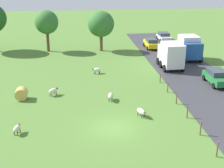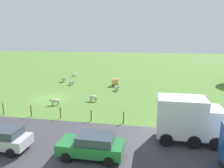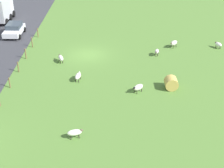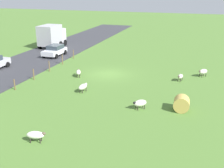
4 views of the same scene
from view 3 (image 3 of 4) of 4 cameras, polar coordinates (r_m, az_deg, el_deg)
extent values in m
plane|color=#517A33|center=(39.48, -4.01, 4.86)|extent=(160.00, 160.00, 0.00)
ellipsoid|color=beige|center=(39.39, 7.47, 5.42)|extent=(0.68, 1.01, 0.45)
ellipsoid|color=brown|center=(38.95, 7.36, 5.29)|extent=(0.24, 0.30, 0.20)
cylinder|color=#2D2823|center=(39.29, 7.55, 4.80)|extent=(0.07, 0.07, 0.33)
cylinder|color=#2D2823|center=(39.32, 7.19, 4.85)|extent=(0.07, 0.07, 0.33)
cylinder|color=#2D2823|center=(39.74, 7.68, 5.10)|extent=(0.07, 0.07, 0.33)
cylinder|color=#2D2823|center=(39.77, 7.32, 5.15)|extent=(0.07, 0.07, 0.33)
ellipsoid|color=white|center=(26.55, -6.25, -8.04)|extent=(1.21, 0.76, 0.48)
ellipsoid|color=brown|center=(26.53, -5.11, -7.70)|extent=(0.30, 0.24, 0.20)
cylinder|color=#2D2823|center=(26.89, -5.60, -8.35)|extent=(0.07, 0.07, 0.33)
cylinder|color=#2D2823|center=(26.69, -5.51, -8.69)|extent=(0.07, 0.07, 0.33)
cylinder|color=#2D2823|center=(26.84, -6.92, -8.53)|extent=(0.07, 0.07, 0.33)
cylinder|color=#2D2823|center=(26.64, -6.84, -8.87)|extent=(0.07, 0.07, 0.33)
ellipsoid|color=beige|center=(41.72, 10.26, 6.74)|extent=(1.16, 1.22, 0.55)
ellipsoid|color=brown|center=(41.24, 9.86, 6.69)|extent=(0.31, 0.31, 0.20)
cylinder|color=#2D2823|center=(41.55, 10.14, 6.07)|extent=(0.07, 0.07, 0.37)
cylinder|color=#2D2823|center=(41.70, 9.79, 6.19)|extent=(0.07, 0.07, 0.37)
cylinder|color=#2D2823|center=(42.04, 10.62, 6.32)|extent=(0.07, 0.07, 0.37)
cylinder|color=#2D2823|center=(42.19, 10.27, 6.43)|extent=(0.07, 0.07, 0.37)
ellipsoid|color=white|center=(42.79, 17.31, 6.29)|extent=(0.92, 1.03, 0.49)
ellipsoid|color=brown|center=(43.00, 16.90, 6.63)|extent=(0.30, 0.32, 0.20)
cylinder|color=#2D2823|center=(42.96, 16.87, 5.98)|extent=(0.07, 0.07, 0.29)
cylinder|color=#2D2823|center=(43.16, 17.11, 6.05)|extent=(0.07, 0.07, 0.29)
cylinder|color=#2D2823|center=(42.68, 17.37, 5.73)|extent=(0.07, 0.07, 0.29)
cylinder|color=#2D2823|center=(42.87, 17.61, 5.80)|extent=(0.07, 0.07, 0.29)
ellipsoid|color=silver|center=(37.89, -8.53, 4.30)|extent=(0.88, 1.26, 0.49)
ellipsoid|color=brown|center=(38.34, -8.72, 4.79)|extent=(0.26, 0.31, 0.20)
cylinder|color=#2D2823|center=(38.30, -8.79, 4.00)|extent=(0.07, 0.07, 0.33)
cylinder|color=#2D2823|center=(38.35, -8.40, 4.07)|extent=(0.07, 0.07, 0.33)
cylinder|color=#2D2823|center=(37.74, -8.58, 3.60)|extent=(0.07, 0.07, 0.33)
cylinder|color=#2D2823|center=(37.78, -8.18, 3.67)|extent=(0.07, 0.07, 0.33)
ellipsoid|color=silver|center=(32.05, 4.40, -0.54)|extent=(1.18, 1.14, 0.54)
ellipsoid|color=black|center=(31.67, 3.73, -0.67)|extent=(0.31, 0.31, 0.20)
cylinder|color=#2D2823|center=(31.96, 4.17, -1.38)|extent=(0.07, 0.07, 0.31)
cylinder|color=#2D2823|center=(32.14, 3.80, -1.17)|extent=(0.07, 0.07, 0.31)
cylinder|color=#2D2823|center=(32.34, 4.94, -1.01)|extent=(0.07, 0.07, 0.31)
cylinder|color=#2D2823|center=(32.51, 4.58, -0.81)|extent=(0.07, 0.07, 0.31)
ellipsoid|color=beige|center=(34.00, -5.70, 1.31)|extent=(0.71, 1.22, 0.51)
ellipsoid|color=silver|center=(34.40, -5.45, 1.91)|extent=(0.22, 0.29, 0.20)
cylinder|color=#2D2823|center=(34.47, -5.74, 1.07)|extent=(0.07, 0.07, 0.32)
cylinder|color=#2D2823|center=(34.40, -5.29, 1.03)|extent=(0.07, 0.07, 0.32)
cylinder|color=#2D2823|center=(33.95, -6.05, 0.57)|extent=(0.07, 0.07, 0.32)
cylinder|color=#2D2823|center=(33.87, -5.60, 0.52)|extent=(0.07, 0.07, 0.32)
cylinder|color=tan|center=(32.92, 9.82, 0.16)|extent=(1.29, 1.19, 1.24)
cylinder|color=brown|center=(45.02, -12.25, 8.36)|extent=(0.12, 0.12, 1.22)
cylinder|color=brown|center=(42.19, -13.16, 6.78)|extent=(0.12, 0.12, 1.26)
cylinder|color=brown|center=(39.41, -14.18, 4.92)|extent=(0.12, 0.12, 1.23)
cylinder|color=brown|center=(36.71, -15.35, 2.76)|extent=(0.12, 0.12, 1.18)
cylinder|color=brown|center=(34.10, -16.69, 0.20)|extent=(0.12, 0.12, 1.05)
cube|color=white|center=(53.19, -17.63, 12.27)|extent=(2.58, 1.20, 2.30)
cylinder|color=black|center=(53.13, -16.09, 11.17)|extent=(0.30, 0.96, 0.96)
cylinder|color=black|center=(51.77, -16.54, 10.61)|extent=(0.30, 0.96, 0.96)
cylinder|color=black|center=(49.99, -17.17, 9.82)|extent=(0.30, 0.96, 0.96)
cube|color=silver|center=(46.14, -15.98, 8.53)|extent=(1.97, 3.96, 0.62)
cube|color=#333D47|center=(46.20, -15.98, 9.34)|extent=(1.74, 2.18, 0.56)
cylinder|color=black|center=(44.83, -15.15, 7.58)|extent=(0.22, 0.64, 0.64)
cylinder|color=black|center=(45.42, -17.55, 7.51)|extent=(0.22, 0.64, 0.64)
cylinder|color=black|center=(47.12, -14.35, 8.80)|extent=(0.22, 0.64, 0.64)
cylinder|color=black|center=(47.69, -16.66, 8.73)|extent=(0.22, 0.64, 0.64)
camera|label=1|loc=(59.40, 0.77, 26.22)|focal=51.07mm
camera|label=2|loc=(38.53, -50.44, 6.10)|focal=35.64mm
camera|label=4|loc=(12.53, 29.45, -12.23)|focal=43.44mm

